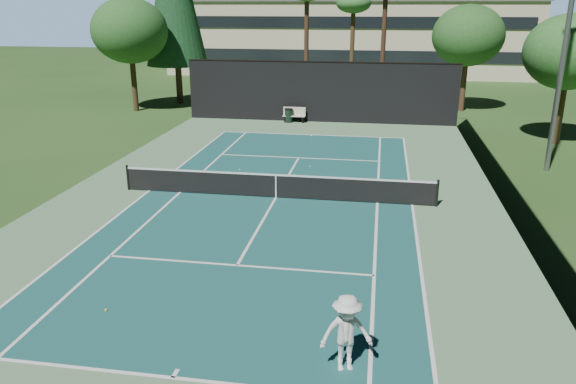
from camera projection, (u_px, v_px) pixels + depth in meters
name	position (u px, v px, depth m)	size (l,w,h in m)	color
ground	(276.00, 198.00, 22.99)	(160.00, 160.00, 0.00)	#264A1B
apron_slab	(276.00, 198.00, 22.99)	(18.00, 32.00, 0.01)	#5F8860
court_surface	(276.00, 198.00, 22.99)	(10.97, 23.77, 0.01)	#1A5450
court_lines	(276.00, 198.00, 22.99)	(11.07, 23.87, 0.01)	white
tennis_net	(276.00, 185.00, 22.82)	(12.90, 0.10, 1.10)	black
fence	(276.00, 150.00, 22.42)	(18.04, 32.05, 4.03)	black
player	(346.00, 333.00, 11.92)	(1.14, 0.66, 1.77)	white
tennis_ball_a	(106.00, 310.00, 14.47)	(0.07, 0.07, 0.07)	#DCEF36
tennis_ball_b	(294.00, 175.00, 26.02)	(0.07, 0.07, 0.07)	#E3F537
tennis_ball_c	(310.00, 166.00, 27.38)	(0.06, 0.06, 0.06)	yellow
tennis_ball_d	(240.00, 170.00, 26.80)	(0.08, 0.08, 0.08)	#E2F036
park_bench	(294.00, 114.00, 37.68)	(1.50, 0.45, 1.02)	beige
trash_bin	(289.00, 115.00, 37.65)	(0.56, 0.56, 0.95)	black
palm_b	(354.00, 7.00, 44.76)	(2.80, 2.80, 8.42)	#47341E
decid_tree_a	(468.00, 36.00, 40.31)	(5.12, 5.12, 7.62)	#4F3322
decid_tree_b	(569.00, 52.00, 30.44)	(4.80, 4.80, 7.14)	#4D3821
decid_tree_c	(130.00, 31.00, 40.19)	(5.44, 5.44, 8.09)	#46341E
campus_building	(349.00, 35.00, 64.69)	(40.50, 12.50, 8.30)	beige
light_pole	(567.00, 30.00, 24.70)	(0.90, 0.25, 12.22)	gray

